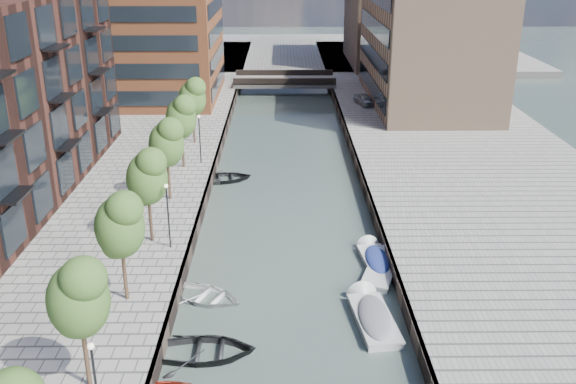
{
  "coord_description": "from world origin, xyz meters",
  "views": [
    {
      "loc": [
        -0.38,
        -11.24,
        18.4
      ],
      "look_at": [
        0.0,
        26.78,
        3.5
      ],
      "focal_mm": 40.0,
      "sensor_mm": 36.0,
      "label": 1
    }
  ],
  "objects_px": {
    "motorboat_3": "(375,259)",
    "motorboat_4": "(372,316)",
    "tree_4": "(166,141)",
    "tree_6": "(192,96)",
    "tree_1": "(78,295)",
    "tree_5": "(181,116)",
    "sloop_3": "(206,299)",
    "car": "(364,99)",
    "motorboat_2": "(382,269)",
    "bridge": "(285,81)",
    "sloop_1": "(204,356)",
    "tree_2": "(119,223)",
    "sloop_4": "(223,181)",
    "tree_3": "(147,175)"
  },
  "relations": [
    {
      "from": "sloop_3",
      "to": "sloop_4",
      "type": "bearing_deg",
      "value": 26.47
    },
    {
      "from": "bridge",
      "to": "sloop_3",
      "type": "height_order",
      "value": "bridge"
    },
    {
      "from": "tree_5",
      "to": "motorboat_3",
      "type": "relative_size",
      "value": 1.26
    },
    {
      "from": "bridge",
      "to": "tree_6",
      "type": "xyz_separation_m",
      "value": [
        -8.5,
        -26.0,
        3.92
      ]
    },
    {
      "from": "sloop_4",
      "to": "tree_4",
      "type": "bearing_deg",
      "value": 143.46
    },
    {
      "from": "tree_2",
      "to": "motorboat_2",
      "type": "xyz_separation_m",
      "value": [
        14.1,
        4.74,
        -5.22
      ]
    },
    {
      "from": "tree_2",
      "to": "bridge",
      "type": "bearing_deg",
      "value": 81.05
    },
    {
      "from": "motorboat_4",
      "to": "sloop_3",
      "type": "bearing_deg",
      "value": 166.77
    },
    {
      "from": "tree_3",
      "to": "motorboat_2",
      "type": "distance_m",
      "value": 15.21
    },
    {
      "from": "tree_5",
      "to": "car",
      "type": "xyz_separation_m",
      "value": [
        17.54,
        21.44,
        -3.69
      ]
    },
    {
      "from": "motorboat_4",
      "to": "tree_6",
      "type": "bearing_deg",
      "value": 114.1
    },
    {
      "from": "tree_1",
      "to": "tree_5",
      "type": "height_order",
      "value": "same"
    },
    {
      "from": "tree_4",
      "to": "tree_5",
      "type": "height_order",
      "value": "same"
    },
    {
      "from": "tree_5",
      "to": "tree_2",
      "type": "bearing_deg",
      "value": -90.0
    },
    {
      "from": "tree_3",
      "to": "bridge",
      "type": "bearing_deg",
      "value": 79.75
    },
    {
      "from": "tree_3",
      "to": "tree_4",
      "type": "height_order",
      "value": "same"
    },
    {
      "from": "tree_6",
      "to": "motorboat_4",
      "type": "height_order",
      "value": "tree_6"
    },
    {
      "from": "sloop_4",
      "to": "tree_2",
      "type": "bearing_deg",
      "value": 161.57
    },
    {
      "from": "motorboat_3",
      "to": "tree_2",
      "type": "bearing_deg",
      "value": -156.96
    },
    {
      "from": "tree_1",
      "to": "sloop_3",
      "type": "xyz_separation_m",
      "value": [
        3.9,
        8.53,
        -5.31
      ]
    },
    {
      "from": "motorboat_4",
      "to": "tree_5",
      "type": "bearing_deg",
      "value": 120.65
    },
    {
      "from": "tree_3",
      "to": "tree_6",
      "type": "height_order",
      "value": "same"
    },
    {
      "from": "tree_6",
      "to": "motorboat_3",
      "type": "relative_size",
      "value": 1.26
    },
    {
      "from": "motorboat_2",
      "to": "tree_3",
      "type": "bearing_deg",
      "value": 170.91
    },
    {
      "from": "motorboat_4",
      "to": "motorboat_3",
      "type": "bearing_deg",
      "value": 80.54
    },
    {
      "from": "sloop_3",
      "to": "tree_4",
      "type": "bearing_deg",
      "value": 41.82
    },
    {
      "from": "tree_4",
      "to": "tree_6",
      "type": "relative_size",
      "value": 1.0
    },
    {
      "from": "motorboat_4",
      "to": "motorboat_2",
      "type": "bearing_deg",
      "value": 75.92
    },
    {
      "from": "tree_1",
      "to": "car",
      "type": "bearing_deg",
      "value": 70.46
    },
    {
      "from": "motorboat_3",
      "to": "motorboat_4",
      "type": "xyz_separation_m",
      "value": [
        -1.07,
        -6.45,
        0.03
      ]
    },
    {
      "from": "motorboat_3",
      "to": "sloop_4",
      "type": "bearing_deg",
      "value": 126.36
    },
    {
      "from": "tree_6",
      "to": "sloop_3",
      "type": "height_order",
      "value": "tree_6"
    },
    {
      "from": "tree_5",
      "to": "car",
      "type": "bearing_deg",
      "value": 50.7
    },
    {
      "from": "tree_6",
      "to": "sloop_4",
      "type": "xyz_separation_m",
      "value": [
        3.24,
        -7.69,
        -5.31
      ]
    },
    {
      "from": "tree_5",
      "to": "motorboat_2",
      "type": "bearing_deg",
      "value": -49.05
    },
    {
      "from": "sloop_3",
      "to": "car",
      "type": "distance_m",
      "value": 43.15
    },
    {
      "from": "sloop_1",
      "to": "sloop_3",
      "type": "height_order",
      "value": "sloop_1"
    },
    {
      "from": "tree_1",
      "to": "motorboat_3",
      "type": "height_order",
      "value": "tree_1"
    },
    {
      "from": "tree_1",
      "to": "sloop_3",
      "type": "relative_size",
      "value": 1.39
    },
    {
      "from": "tree_6",
      "to": "car",
      "type": "bearing_deg",
      "value": 39.45
    },
    {
      "from": "bridge",
      "to": "tree_6",
      "type": "relative_size",
      "value": 2.18
    },
    {
      "from": "tree_1",
      "to": "motorboat_2",
      "type": "distance_m",
      "value": 19.08
    },
    {
      "from": "sloop_4",
      "to": "tree_5",
      "type": "bearing_deg",
      "value": 68.54
    },
    {
      "from": "tree_2",
      "to": "tree_4",
      "type": "bearing_deg",
      "value": 90.0
    },
    {
      "from": "bridge",
      "to": "tree_5",
      "type": "xyz_separation_m",
      "value": [
        -8.5,
        -33.0,
        3.92
      ]
    },
    {
      "from": "sloop_1",
      "to": "tree_2",
      "type": "bearing_deg",
      "value": 49.35
    },
    {
      "from": "sloop_1",
      "to": "motorboat_3",
      "type": "bearing_deg",
      "value": -45.86
    },
    {
      "from": "sloop_3",
      "to": "motorboat_4",
      "type": "relative_size",
      "value": 0.79
    },
    {
      "from": "motorboat_4",
      "to": "sloop_4",
      "type": "bearing_deg",
      "value": 114.57
    },
    {
      "from": "sloop_1",
      "to": "motorboat_4",
      "type": "xyz_separation_m",
      "value": [
        8.39,
        3.07,
        0.21
      ]
    }
  ]
}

